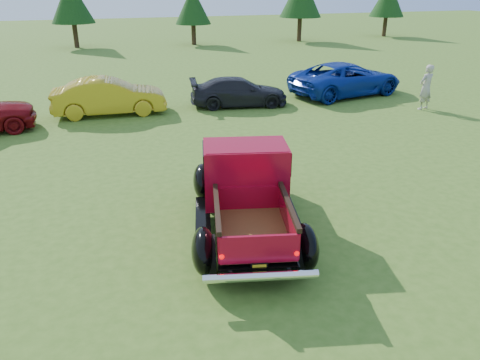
{
  "coord_description": "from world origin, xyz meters",
  "views": [
    {
      "loc": [
        -2.29,
        -8.28,
        4.9
      ],
      "look_at": [
        0.41,
        0.2,
        1.06
      ],
      "focal_mm": 35.0,
      "sensor_mm": 36.0,
      "label": 1
    }
  ],
  "objects_px": {
    "show_car_yellow": "(109,97)",
    "show_car_grey": "(239,92)",
    "tree_mid_left": "(71,1)",
    "pickup_truck": "(245,186)",
    "show_car_blue": "(346,79)",
    "tree_mid_right": "(193,5)",
    "spectator": "(426,87)"
  },
  "relations": [
    {
      "from": "show_car_yellow",
      "to": "show_car_grey",
      "type": "distance_m",
      "value": 5.2
    },
    {
      "from": "tree_mid_left",
      "to": "show_car_yellow",
      "type": "relative_size",
      "value": 1.17
    },
    {
      "from": "tree_mid_left",
      "to": "show_car_grey",
      "type": "distance_m",
      "value": 22.08
    },
    {
      "from": "pickup_truck",
      "to": "show_car_blue",
      "type": "height_order",
      "value": "pickup_truck"
    },
    {
      "from": "show_car_grey",
      "to": "show_car_blue",
      "type": "bearing_deg",
      "value": -76.69
    },
    {
      "from": "pickup_truck",
      "to": "show_car_yellow",
      "type": "bearing_deg",
      "value": 115.7
    },
    {
      "from": "tree_mid_right",
      "to": "spectator",
      "type": "relative_size",
      "value": 2.45
    },
    {
      "from": "show_car_yellow",
      "to": "show_car_blue",
      "type": "xyz_separation_m",
      "value": [
        10.43,
        0.2,
        0.03
      ]
    },
    {
      "from": "pickup_truck",
      "to": "show_car_grey",
      "type": "distance_m",
      "value": 10.22
    },
    {
      "from": "show_car_yellow",
      "to": "tree_mid_right",
      "type": "bearing_deg",
      "value": -18.41
    },
    {
      "from": "show_car_yellow",
      "to": "spectator",
      "type": "height_order",
      "value": "spectator"
    },
    {
      "from": "tree_mid_left",
      "to": "pickup_truck",
      "type": "bearing_deg",
      "value": -83.39
    },
    {
      "from": "tree_mid_right",
      "to": "show_car_blue",
      "type": "relative_size",
      "value": 0.83
    },
    {
      "from": "tree_mid_left",
      "to": "tree_mid_right",
      "type": "height_order",
      "value": "tree_mid_left"
    },
    {
      "from": "tree_mid_right",
      "to": "pickup_truck",
      "type": "bearing_deg",
      "value": -100.38
    },
    {
      "from": "tree_mid_left",
      "to": "tree_mid_right",
      "type": "bearing_deg",
      "value": -6.34
    },
    {
      "from": "tree_mid_right",
      "to": "show_car_grey",
      "type": "height_order",
      "value": "tree_mid_right"
    },
    {
      "from": "pickup_truck",
      "to": "spectator",
      "type": "bearing_deg",
      "value": 47.95
    },
    {
      "from": "pickup_truck",
      "to": "show_car_grey",
      "type": "relative_size",
      "value": 1.27
    },
    {
      "from": "show_car_blue",
      "to": "spectator",
      "type": "height_order",
      "value": "spectator"
    },
    {
      "from": "spectator",
      "to": "tree_mid_left",
      "type": "bearing_deg",
      "value": -73.57
    },
    {
      "from": "pickup_truck",
      "to": "show_car_blue",
      "type": "bearing_deg",
      "value": 64.25
    },
    {
      "from": "tree_mid_left",
      "to": "show_car_yellow",
      "type": "bearing_deg",
      "value": -86.4
    },
    {
      "from": "pickup_truck",
      "to": "spectator",
      "type": "height_order",
      "value": "spectator"
    },
    {
      "from": "show_car_blue",
      "to": "pickup_truck",
      "type": "bearing_deg",
      "value": 129.95
    },
    {
      "from": "tree_mid_right",
      "to": "show_car_blue",
      "type": "distance_m",
      "value": 19.83
    },
    {
      "from": "pickup_truck",
      "to": "show_car_yellow",
      "type": "distance_m",
      "value": 10.24
    },
    {
      "from": "tree_mid_left",
      "to": "show_car_blue",
      "type": "relative_size",
      "value": 0.95
    },
    {
      "from": "show_car_yellow",
      "to": "spectator",
      "type": "xyz_separation_m",
      "value": [
        12.16,
        -3.06,
        0.19
      ]
    },
    {
      "from": "tree_mid_right",
      "to": "pickup_truck",
      "type": "relative_size",
      "value": 0.86
    },
    {
      "from": "tree_mid_right",
      "to": "pickup_truck",
      "type": "height_order",
      "value": "tree_mid_right"
    },
    {
      "from": "show_car_blue",
      "to": "tree_mid_right",
      "type": "bearing_deg",
      "value": -3.34
    }
  ]
}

